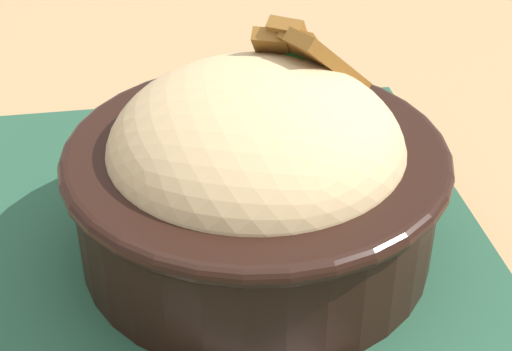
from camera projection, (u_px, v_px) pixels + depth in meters
placemat at (212, 286)px, 0.44m from camera, size 0.44×0.35×0.00m
bowl at (257, 173)px, 0.44m from camera, size 0.22×0.22×0.13m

